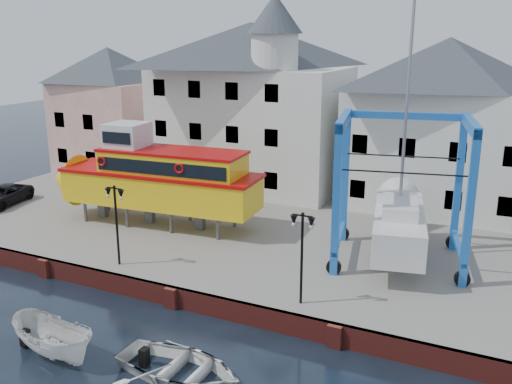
% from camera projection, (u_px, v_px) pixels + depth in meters
% --- Properties ---
extents(ground, '(140.00, 140.00, 0.00)m').
position_uv_depth(ground, '(172.00, 307.00, 26.86)').
color(ground, black).
rests_on(ground, ground).
extents(hardstanding, '(44.00, 22.00, 1.00)m').
position_uv_depth(hardstanding, '(269.00, 228.00, 36.25)').
color(hardstanding, slate).
rests_on(hardstanding, ground).
extents(quay_wall, '(44.00, 0.47, 1.00)m').
position_uv_depth(quay_wall, '(173.00, 297.00, 26.81)').
color(quay_wall, maroon).
rests_on(quay_wall, ground).
extents(building_pink, '(8.00, 7.00, 10.30)m').
position_uv_depth(building_pink, '(111.00, 110.00, 48.33)').
color(building_pink, tan).
rests_on(building_pink, hardstanding).
extents(building_white_main, '(14.00, 8.30, 14.00)m').
position_uv_depth(building_white_main, '(252.00, 103.00, 42.84)').
color(building_white_main, silver).
rests_on(building_white_main, hardstanding).
extents(building_white_right, '(12.00, 8.00, 11.20)m').
position_uv_depth(building_white_right, '(443.00, 124.00, 37.75)').
color(building_white_right, silver).
rests_on(building_white_right, hardstanding).
extents(lamp_post_left, '(1.12, 0.32, 4.20)m').
position_uv_depth(lamp_post_left, '(115.00, 205.00, 28.44)').
color(lamp_post_left, black).
rests_on(lamp_post_left, hardstanding).
extents(lamp_post_right, '(1.12, 0.32, 4.20)m').
position_uv_depth(lamp_post_right, '(302.00, 235.00, 24.25)').
color(lamp_post_right, black).
rests_on(lamp_post_right, hardstanding).
extents(tour_boat, '(14.47, 4.58, 6.20)m').
position_uv_depth(tour_boat, '(148.00, 177.00, 34.87)').
color(tour_boat, '#59595E').
rests_on(tour_boat, hardstanding).
extents(travel_lift, '(7.71, 9.86, 14.45)m').
position_uv_depth(travel_lift, '(399.00, 212.00, 29.92)').
color(travel_lift, blue).
rests_on(travel_lift, hardstanding).
extents(van, '(3.04, 5.04, 1.31)m').
position_uv_depth(van, '(2.00, 196.00, 39.20)').
color(van, black).
rests_on(van, hardstanding).
extents(motorboat_a, '(4.70, 2.42, 1.73)m').
position_uv_depth(motorboat_a, '(55.00, 356.00, 22.84)').
color(motorboat_a, silver).
rests_on(motorboat_a, ground).
extents(motorboat_b, '(5.11, 3.67, 1.05)m').
position_uv_depth(motorboat_b, '(180.00, 376.00, 21.47)').
color(motorboat_b, silver).
rests_on(motorboat_b, ground).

